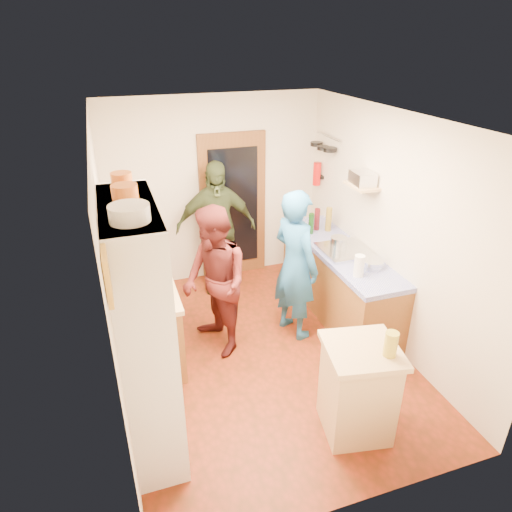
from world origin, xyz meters
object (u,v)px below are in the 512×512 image
hutch_body (143,333)px  island_base (357,392)px  right_counter_base (338,283)px  person_back (217,228)px  person_hob (299,265)px  person_left (216,280)px

hutch_body → island_base: 1.93m
right_counter_base → island_base: bearing=-112.8°
person_back → island_base: bearing=-73.3°
hutch_body → person_hob: size_ratio=1.23×
person_hob → person_left: person_hob is taller
right_counter_base → person_back: person_back is taller
island_base → person_left: 1.88m
island_base → person_back: person_back is taller
island_base → person_back: bearing=100.2°
hutch_body → person_back: hutch_body is taller
person_back → person_hob: bearing=-58.1°
person_hob → person_back: bearing=6.2°
hutch_body → person_left: hutch_body is taller
island_base → person_back: size_ratio=0.47×
person_back → hutch_body: bearing=-110.4°
person_hob → person_left: (-0.97, 0.03, -0.04)m
person_back → right_counter_base: bearing=-33.7°
person_left → person_hob: bearing=76.0°
island_base → person_hob: (0.11, 1.59, 0.47)m
right_counter_base → person_left: 1.70m
hutch_body → person_left: bearing=51.6°
hutch_body → island_base: size_ratio=2.56×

